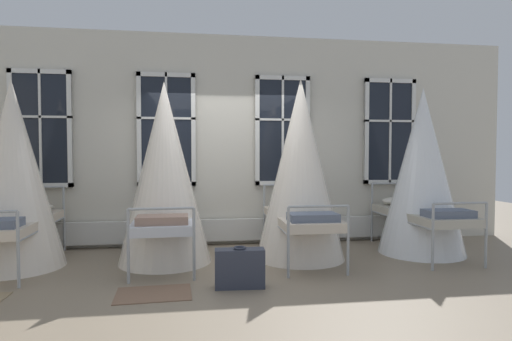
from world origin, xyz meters
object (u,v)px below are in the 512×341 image
cot_second (165,175)px  suitcase_dark (240,268)px  cot_fourth (422,173)px  cot_third (300,171)px  cot_first (13,177)px

cot_second → suitcase_dark: bearing=-145.9°
cot_second → cot_fourth: cot_second is taller
cot_third → cot_fourth: 1.92m
cot_third → cot_second: bearing=88.7°
cot_second → cot_third: (1.92, -0.06, 0.04)m
cot_third → suitcase_dark: size_ratio=4.56×
cot_third → suitcase_dark: (-1.01, -1.23, -1.04)m
cot_first → cot_second: size_ratio=0.99×
cot_third → suitcase_dark: bearing=140.9°
cot_first → cot_second: cot_second is taller
cot_second → cot_third: cot_third is taller
cot_fourth → suitcase_dark: bearing=113.4°
cot_third → cot_fourth: (1.91, 0.05, -0.04)m
cot_second → cot_third: bearing=-93.0°
cot_first → cot_third: (3.89, -0.05, 0.05)m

